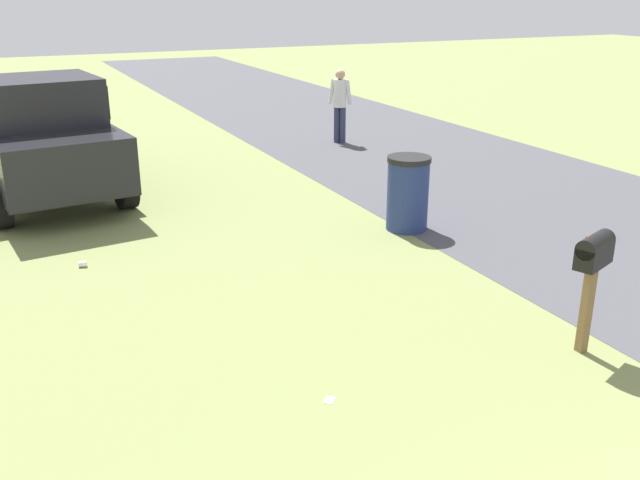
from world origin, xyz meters
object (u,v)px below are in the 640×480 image
trash_bin (408,193)px  mailbox (593,260)px  pedestrian (340,101)px  pickup_truck (39,133)px

trash_bin → mailbox: bearing=173.9°
mailbox → pedestrian: size_ratio=0.74×
pickup_truck → pedestrian: bearing=97.8°
mailbox → trash_bin: bearing=-27.5°
pickup_truck → pedestrian: 6.87m
pickup_truck → mailbox: bearing=21.0°
pickup_truck → trash_bin: bearing=41.3°
mailbox → trash_bin: 4.04m
pedestrian → mailbox: bearing=-154.4°
mailbox → pickup_truck: (8.30, 4.33, 0.11)m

